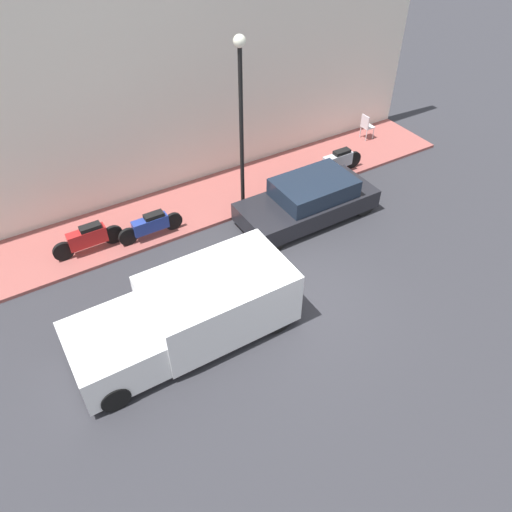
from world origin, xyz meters
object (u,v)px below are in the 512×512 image
(delivery_van, at_px, (188,314))
(motorcycle_blue, at_px, (151,225))
(streetlamp, at_px, (241,105))
(cafe_chair, at_px, (366,125))
(parked_car, at_px, (309,200))
(scooter_silver, at_px, (338,161))
(motorcycle_red, at_px, (88,238))

(delivery_van, distance_m, motorcycle_blue, 3.99)
(motorcycle_blue, bearing_deg, streetlamp, -91.34)
(motorcycle_blue, relative_size, cafe_chair, 2.04)
(parked_car, xyz_separation_m, motorcycle_blue, (1.49, 4.52, -0.11))
(streetlamp, bearing_deg, motorcycle_blue, 88.66)
(parked_car, relative_size, scooter_silver, 2.10)
(delivery_van, distance_m, cafe_chair, 11.18)
(motorcycle_red, bearing_deg, scooter_silver, -92.41)
(scooter_silver, xyz_separation_m, cafe_chair, (1.39, -2.45, 0.09))
(scooter_silver, bearing_deg, cafe_chair, -60.44)
(motorcycle_blue, xyz_separation_m, motorcycle_red, (0.30, 1.75, 0.04))
(parked_car, relative_size, streetlamp, 0.82)
(motorcycle_red, xyz_separation_m, scooter_silver, (-0.36, -8.52, 0.00))
(parked_car, height_order, motorcycle_blue, parked_car)
(parked_car, distance_m, streetlamp, 3.51)
(parked_car, xyz_separation_m, delivery_van, (-2.43, 5.18, 0.19))
(streetlamp, distance_m, cafe_chair, 6.95)
(motorcycle_blue, bearing_deg, parked_car, -108.27)
(delivery_van, bearing_deg, scooter_silver, -62.50)
(parked_car, bearing_deg, streetlamp, 46.41)
(parked_car, xyz_separation_m, cafe_chair, (2.82, -4.69, 0.01))
(delivery_van, xyz_separation_m, streetlamp, (3.85, -3.68, 2.65))
(delivery_van, xyz_separation_m, motorcycle_blue, (3.92, -0.65, -0.30))
(scooter_silver, height_order, streetlamp, streetlamp)
(motorcycle_blue, height_order, motorcycle_red, motorcycle_red)
(motorcycle_blue, height_order, scooter_silver, scooter_silver)
(motorcycle_red, distance_m, scooter_silver, 8.52)
(motorcycle_blue, bearing_deg, scooter_silver, -90.50)
(parked_car, bearing_deg, cafe_chair, -58.98)
(parked_car, relative_size, cafe_chair, 4.46)
(motorcycle_red, relative_size, streetlamp, 0.38)
(streetlamp, bearing_deg, delivery_van, 136.29)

